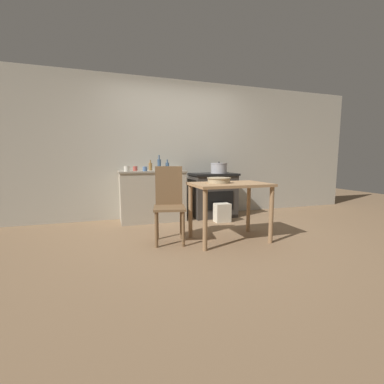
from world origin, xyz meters
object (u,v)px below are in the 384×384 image
(cup_center_right, at_px, (127,169))
(stock_pot, at_px, (219,168))
(bottle_mid_left, at_px, (159,165))
(cup_center_left, at_px, (135,169))
(stove, at_px, (213,195))
(chair, at_px, (169,202))
(cup_center, at_px, (145,169))
(mixing_bowl_large, at_px, (219,180))
(bottle_far_left, at_px, (167,166))
(work_table, at_px, (230,193))
(bottle_left, at_px, (150,166))
(cup_mid_right, at_px, (179,168))
(flour_sack, at_px, (222,213))

(cup_center_right, bearing_deg, stock_pot, 3.03)
(bottle_mid_left, xyz_separation_m, cup_center_left, (-0.43, -0.07, -0.07))
(stove, distance_m, bottle_mid_left, 1.17)
(chair, height_order, cup_center, chair)
(stock_pot, distance_m, cup_center_left, 1.53)
(chair, bearing_deg, cup_center_right, 124.95)
(cup_center_left, bearing_deg, mixing_bowl_large, -55.21)
(chair, relative_size, cup_center_right, 10.93)
(bottle_far_left, distance_m, bottle_mid_left, 0.17)
(bottle_mid_left, distance_m, cup_center_right, 0.61)
(work_table, xyz_separation_m, bottle_far_left, (-0.50, 1.52, 0.32))
(work_table, distance_m, cup_center_left, 1.80)
(stock_pot, relative_size, bottle_left, 1.67)
(stove, relative_size, bottle_left, 4.54)
(cup_center, height_order, cup_center_right, cup_center_right)
(work_table, bearing_deg, bottle_left, 117.62)
(stock_pot, relative_size, cup_mid_right, 3.38)
(stove, height_order, bottle_far_left, bottle_far_left)
(chair, xyz_separation_m, bottle_mid_left, (0.12, 1.27, 0.47))
(stove, bearing_deg, stock_pot, -45.00)
(bottle_far_left, relative_size, bottle_mid_left, 0.71)
(chair, relative_size, bottle_far_left, 5.15)
(bottle_far_left, relative_size, cup_center, 2.50)
(cup_mid_right, bearing_deg, mixing_bowl_large, -80.03)
(cup_mid_right, bearing_deg, cup_center_right, -179.75)
(stove, height_order, work_table, stove)
(bottle_mid_left, relative_size, cup_center, 3.51)
(chair, bearing_deg, stove, 59.07)
(work_table, distance_m, cup_mid_right, 1.36)
(flour_sack, height_order, bottle_mid_left, bottle_mid_left)
(cup_center_right, bearing_deg, flour_sack, -11.20)
(flour_sack, distance_m, mixing_bowl_large, 1.22)
(chair, distance_m, bottle_left, 1.39)
(stock_pot, xyz_separation_m, cup_mid_right, (-0.80, -0.08, 0.01))
(stock_pot, xyz_separation_m, bottle_far_left, (-0.95, 0.16, 0.04))
(work_table, height_order, bottle_far_left, bottle_far_left)
(stove, distance_m, bottle_left, 1.29)
(bottle_far_left, xyz_separation_m, cup_center, (-0.44, -0.23, -0.04))
(mixing_bowl_large, bearing_deg, cup_center, 122.68)
(stove, bearing_deg, mixing_bowl_large, -109.91)
(bottle_mid_left, bearing_deg, mixing_bowl_large, -70.14)
(flour_sack, bearing_deg, bottle_left, 153.62)
(work_table, bearing_deg, stove, 75.71)
(stock_pot, distance_m, bottle_left, 1.26)
(stove, distance_m, cup_center, 1.41)
(work_table, height_order, chair, chair)
(work_table, distance_m, bottle_left, 1.76)
(mixing_bowl_large, bearing_deg, cup_center_right, 131.75)
(bottle_left, relative_size, bottle_mid_left, 0.69)
(stock_pot, distance_m, cup_center, 1.38)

